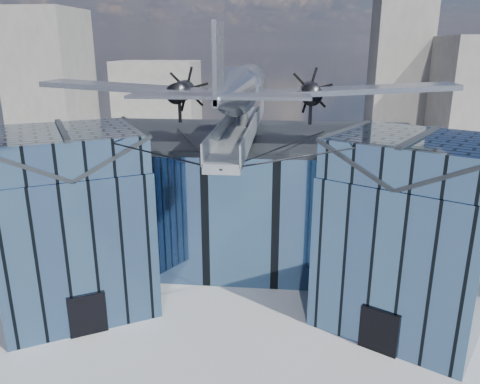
{
  "coord_description": "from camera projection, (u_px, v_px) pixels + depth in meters",
  "views": [
    {
      "loc": [
        2.96,
        -27.82,
        16.64
      ],
      "look_at": [
        0.0,
        2.0,
        7.2
      ],
      "focal_mm": 35.0,
      "sensor_mm": 36.0,
      "label": 1
    }
  ],
  "objects": [
    {
      "name": "bg_towers",
      "position": [
        278.0,
        87.0,
        76.46
      ],
      "size": [
        77.0,
        24.5,
        26.0
      ],
      "color": "slate",
      "rests_on": "ground"
    },
    {
      "name": "museum",
      "position": [
        245.0,
        198.0,
        35.54
      ],
      "size": [
        32.88,
        24.5,
        17.6
      ],
      "color": "#416185",
      "rests_on": "ground"
    },
    {
      "name": "ground_plane",
      "position": [
        237.0,
        302.0,
        31.68
      ],
      "size": [
        120.0,
        120.0,
        0.0
      ],
      "primitive_type": "plane",
      "color": "gray"
    }
  ]
}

